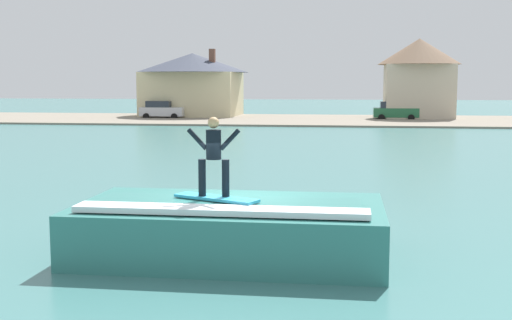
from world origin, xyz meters
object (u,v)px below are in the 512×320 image
Objects in this scene: house_with_chimney at (193,81)px; house_gabled_white at (419,74)px; wave_crest at (230,228)px; surfboard at (216,198)px; car_near_shore at (162,110)px; car_far_shore at (395,111)px; surfer at (214,152)px.

house_gabled_white is (23.75, -1.37, 0.73)m from house_with_chimney.
surfboard reaches higher than wave_crest.
car_far_shore is at bearing 2.65° from car_near_shore.
wave_crest is at bearing -97.87° from car_far_shore.
wave_crest is 3.90× the size of surfer.
surfboard is 0.43× the size of car_near_shore.
car_near_shore is 26.39m from house_gabled_white.
house_with_chimney is 23.80m from house_gabled_white.
car_near_shore is at bearing 107.57° from wave_crest.
surfboard is 54.13m from car_near_shore.
house_with_chimney reaches higher than wave_crest.
surfer reaches higher than car_far_shore.
car_far_shore is (23.53, 1.09, 0.00)m from car_near_shore.
wave_crest is 0.79× the size of house_gabled_white.
car_near_shore is 5.79m from house_with_chimney.
surfboard is at bearing -129.06° from wave_crest.
car_far_shore is (7.50, 52.79, -0.38)m from surfboard.
surfer is at bearing -72.81° from car_near_shore.
wave_crest is 3.38× the size of surfboard.
house_with_chimney reaches higher than car_far_shore.
house_with_chimney is 1.47× the size of house_gabled_white.
house_with_chimney is at bearing 104.13° from wave_crest.
wave_crest is 55.52m from house_gabled_white.
car_near_shore is (-16.03, 51.70, -0.38)m from surfboard.
house_with_chimney is at bearing 103.83° from surfboard.
car_far_shore is at bearing -140.05° from house_gabled_white.
surfer is at bearing 137.45° from surfboard.
surfboard is 53.32m from car_far_shore.
surfer is (-0.06, 0.05, 0.97)m from surfboard.
house_with_chimney is (-13.83, 56.19, 2.55)m from surfboard.
house_gabled_white reaches higher than surfboard.
surfboard is (-0.24, -0.30, 0.72)m from wave_crest.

